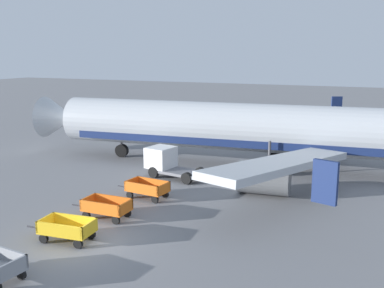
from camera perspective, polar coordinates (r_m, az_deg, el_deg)
name	(u,v)px	position (r m, az deg, el deg)	size (l,w,h in m)	color
ground_plane	(82,244)	(22.31, -13.74, -12.15)	(220.00, 220.00, 0.00)	slate
airplane	(255,129)	(35.10, 8.02, 1.91)	(37.67, 30.30, 11.34)	#B2B7BC
baggage_cart_third_in_row	(67,229)	(22.57, -15.52, -10.30)	(3.61, 1.64, 1.07)	gold
baggage_cart_fourth_in_row	(106,207)	(25.05, -10.76, -7.88)	(3.56, 1.45, 1.07)	orange
baggage_cart_far_end	(147,189)	(28.03, -5.68, -5.63)	(3.60, 1.62, 1.07)	orange
service_truck_beside_carts	(166,161)	(32.70, -3.26, -2.20)	(4.63, 2.60, 2.10)	slate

